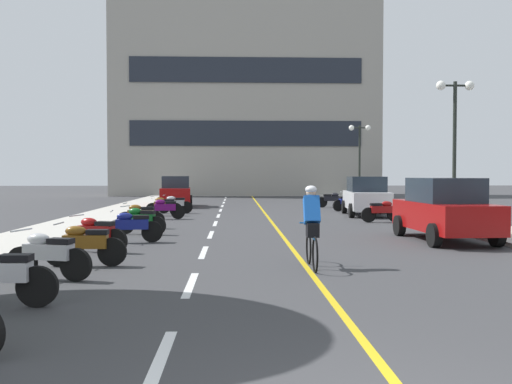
% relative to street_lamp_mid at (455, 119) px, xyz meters
% --- Properties ---
extents(ground_plane, '(140.00, 140.00, 0.00)m').
position_rel_street_lamp_mid_xyz_m(ground_plane, '(-7.13, 3.83, -4.01)').
color(ground_plane, '#38383A').
extents(curb_left, '(2.40, 72.00, 0.12)m').
position_rel_street_lamp_mid_xyz_m(curb_left, '(-14.33, 6.83, -3.95)').
color(curb_left, '#B7B2A8').
rests_on(curb_left, ground).
extents(curb_right, '(2.40, 72.00, 0.12)m').
position_rel_street_lamp_mid_xyz_m(curb_right, '(0.07, 6.83, -3.95)').
color(curb_right, '#B7B2A8').
rests_on(curb_right, ground).
extents(lane_dash_0, '(0.14, 2.20, 0.01)m').
position_rel_street_lamp_mid_xyz_m(lane_dash_0, '(-9.13, -15.17, -4.01)').
color(lane_dash_0, silver).
rests_on(lane_dash_0, ground).
extents(lane_dash_1, '(0.14, 2.20, 0.01)m').
position_rel_street_lamp_mid_xyz_m(lane_dash_1, '(-9.13, -11.17, -4.01)').
color(lane_dash_1, silver).
rests_on(lane_dash_1, ground).
extents(lane_dash_2, '(0.14, 2.20, 0.01)m').
position_rel_street_lamp_mid_xyz_m(lane_dash_2, '(-9.13, -7.17, -4.01)').
color(lane_dash_2, silver).
rests_on(lane_dash_2, ground).
extents(lane_dash_3, '(0.14, 2.20, 0.01)m').
position_rel_street_lamp_mid_xyz_m(lane_dash_3, '(-9.13, -3.17, -4.01)').
color(lane_dash_3, silver).
rests_on(lane_dash_3, ground).
extents(lane_dash_4, '(0.14, 2.20, 0.01)m').
position_rel_street_lamp_mid_xyz_m(lane_dash_4, '(-9.13, 0.83, -4.01)').
color(lane_dash_4, silver).
rests_on(lane_dash_4, ground).
extents(lane_dash_5, '(0.14, 2.20, 0.01)m').
position_rel_street_lamp_mid_xyz_m(lane_dash_5, '(-9.13, 4.83, -4.01)').
color(lane_dash_5, silver).
rests_on(lane_dash_5, ground).
extents(lane_dash_6, '(0.14, 2.20, 0.01)m').
position_rel_street_lamp_mid_xyz_m(lane_dash_6, '(-9.13, 8.83, -4.01)').
color(lane_dash_6, silver).
rests_on(lane_dash_6, ground).
extents(lane_dash_7, '(0.14, 2.20, 0.01)m').
position_rel_street_lamp_mid_xyz_m(lane_dash_7, '(-9.13, 12.83, -4.01)').
color(lane_dash_7, silver).
rests_on(lane_dash_7, ground).
extents(lane_dash_8, '(0.14, 2.20, 0.01)m').
position_rel_street_lamp_mid_xyz_m(lane_dash_8, '(-9.13, 16.83, -4.01)').
color(lane_dash_8, silver).
rests_on(lane_dash_8, ground).
extents(lane_dash_9, '(0.14, 2.20, 0.01)m').
position_rel_street_lamp_mid_xyz_m(lane_dash_9, '(-9.13, 20.83, -4.01)').
color(lane_dash_9, silver).
rests_on(lane_dash_9, ground).
extents(lane_dash_10, '(0.14, 2.20, 0.01)m').
position_rel_street_lamp_mid_xyz_m(lane_dash_10, '(-9.13, 24.83, -4.01)').
color(lane_dash_10, silver).
rests_on(lane_dash_10, ground).
extents(lane_dash_11, '(0.14, 2.20, 0.01)m').
position_rel_street_lamp_mid_xyz_m(lane_dash_11, '(-9.13, 28.83, -4.01)').
color(lane_dash_11, silver).
rests_on(lane_dash_11, ground).
extents(centre_line_yellow, '(0.12, 66.00, 0.01)m').
position_rel_street_lamp_mid_xyz_m(centre_line_yellow, '(-6.88, 6.83, -4.01)').
color(centre_line_yellow, gold).
rests_on(centre_line_yellow, ground).
extents(office_building, '(24.15, 6.11, 18.40)m').
position_rel_street_lamp_mid_xyz_m(office_building, '(-7.37, 30.82, 5.18)').
color(office_building, '#9E998E').
rests_on(office_building, ground).
extents(street_lamp_mid, '(1.46, 0.36, 5.35)m').
position_rel_street_lamp_mid_xyz_m(street_lamp_mid, '(0.00, 0.00, 0.00)').
color(street_lamp_mid, black).
rests_on(street_lamp_mid, curb_right).
extents(street_lamp_far, '(1.46, 0.36, 5.06)m').
position_rel_street_lamp_mid_xyz_m(street_lamp_far, '(-0.11, 15.60, -0.18)').
color(street_lamp_far, black).
rests_on(street_lamp_far, curb_right).
extents(parked_car_near, '(2.03, 4.25, 1.82)m').
position_rel_street_lamp_mid_xyz_m(parked_car_near, '(-2.31, -5.06, -3.10)').
color(parked_car_near, black).
rests_on(parked_car_near, ground).
extents(parked_car_mid, '(2.19, 4.32, 1.82)m').
position_rel_street_lamp_mid_xyz_m(parked_car_mid, '(-2.23, 4.80, -3.10)').
color(parked_car_mid, black).
rests_on(parked_car_mid, ground).
extents(parked_car_far, '(2.18, 4.32, 1.82)m').
position_rel_street_lamp_mid_xyz_m(parked_car_far, '(-11.87, 12.23, -3.10)').
color(parked_car_far, black).
rests_on(parked_car_far, ground).
extents(motorcycle_2, '(1.67, 0.71, 0.92)m').
position_rel_street_lamp_mid_xyz_m(motorcycle_2, '(-11.75, -10.66, -3.54)').
color(motorcycle_2, black).
rests_on(motorcycle_2, ground).
extents(motorcycle_3, '(1.70, 0.60, 0.92)m').
position_rel_street_lamp_mid_xyz_m(motorcycle_3, '(-11.48, -9.17, -3.54)').
color(motorcycle_3, black).
rests_on(motorcycle_3, ground).
extents(motorcycle_4, '(1.64, 0.80, 0.92)m').
position_rel_street_lamp_mid_xyz_m(motorcycle_4, '(-11.78, -7.08, -3.54)').
color(motorcycle_4, black).
rests_on(motorcycle_4, ground).
extents(motorcycle_5, '(1.70, 0.60, 0.92)m').
position_rel_street_lamp_mid_xyz_m(motorcycle_5, '(-11.26, -5.18, -3.54)').
color(motorcycle_5, black).
rests_on(motorcycle_5, ground).
extents(motorcycle_6, '(1.66, 0.74, 0.92)m').
position_rel_street_lamp_mid_xyz_m(motorcycle_6, '(-11.37, -3.06, -3.54)').
color(motorcycle_6, black).
rests_on(motorcycle_6, ground).
extents(motorcycle_7, '(1.70, 0.60, 0.92)m').
position_rel_street_lamp_mid_xyz_m(motorcycle_7, '(-11.71, -1.07, -3.54)').
color(motorcycle_7, black).
rests_on(motorcycle_7, ground).
extents(motorcycle_8, '(1.70, 0.60, 0.92)m').
position_rel_street_lamp_mid_xyz_m(motorcycle_8, '(-2.46, 1.12, -3.54)').
color(motorcycle_8, black).
rests_on(motorcycle_8, ground).
extents(motorcycle_9, '(1.69, 0.60, 0.92)m').
position_rel_street_lamp_mid_xyz_m(motorcycle_9, '(-11.36, 2.94, -3.54)').
color(motorcycle_9, black).
rests_on(motorcycle_9, ground).
extents(motorcycle_10, '(1.70, 0.60, 0.92)m').
position_rel_street_lamp_mid_xyz_m(motorcycle_10, '(-11.66, 4.98, -3.54)').
color(motorcycle_10, black).
rests_on(motorcycle_10, ground).
extents(motorcycle_11, '(1.70, 0.60, 0.92)m').
position_rel_street_lamp_mid_xyz_m(motorcycle_11, '(-11.31, 6.54, -3.54)').
color(motorcycle_11, black).
rests_on(motorcycle_11, ground).
extents(motorcycle_12, '(1.65, 0.75, 0.92)m').
position_rel_street_lamp_mid_xyz_m(motorcycle_12, '(-2.44, 7.98, -3.54)').
color(motorcycle_12, black).
rests_on(motorcycle_12, ground).
extents(motorcycle_13, '(1.70, 0.60, 0.92)m').
position_rel_street_lamp_mid_xyz_m(motorcycle_13, '(-2.73, 11.15, -3.54)').
color(motorcycle_13, black).
rests_on(motorcycle_13, ground).
extents(cyclist_rider, '(0.42, 1.77, 1.71)m').
position_rel_street_lamp_mid_xyz_m(cyclist_rider, '(-6.77, -9.50, -3.12)').
color(cyclist_rider, black).
rests_on(cyclist_rider, ground).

